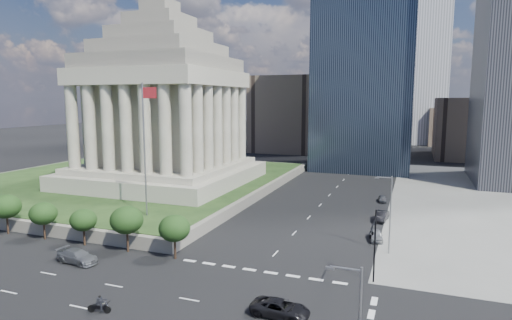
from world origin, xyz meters
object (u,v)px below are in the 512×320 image
at_px(war_memorial, 162,90).
at_px(parked_sedan_mid, 382,216).
at_px(parked_sedan_far, 383,199).
at_px(motorcycle_trail, 99,304).
at_px(traffic_signal_ne, 374,240).
at_px(flagpole, 145,142).
at_px(parked_sedan_near, 376,235).
at_px(suv_grey, 77,256).
at_px(street_lamp_north, 389,210).
at_px(pickup_truck, 280,308).

distance_m(war_memorial, parked_sedan_mid, 50.56).
relative_size(parked_sedan_far, motorcycle_trail, 1.58).
xyz_separation_m(war_memorial, motorcycle_trail, (23.57, -48.19, -20.55)).
distance_m(war_memorial, traffic_signal_ne, 60.00).
distance_m(flagpole, parked_sedan_near, 36.04).
bearing_deg(traffic_signal_ne, parked_sedan_near, 93.53).
bearing_deg(suv_grey, parked_sedan_near, -50.72).
relative_size(flagpole, parked_sedan_far, 5.54).
bearing_deg(motorcycle_trail, suv_grey, 127.51).
bearing_deg(war_memorial, parked_sedan_mid, -9.73).
bearing_deg(parked_sedan_near, suv_grey, -156.57).
relative_size(traffic_signal_ne, suv_grey, 1.46).
relative_size(war_memorial, suv_grey, 7.10).
relative_size(flagpole, parked_sedan_near, 4.73).
relative_size(war_memorial, flagpole, 1.95).
relative_size(parked_sedan_near, motorcycle_trail, 1.85).
bearing_deg(parked_sedan_near, flagpole, -179.40).
bearing_deg(street_lamp_north, traffic_signal_ne, -94.19).
height_order(parked_sedan_mid, motorcycle_trail, motorcycle_trail).
bearing_deg(street_lamp_north, motorcycle_trail, -133.33).
height_order(street_lamp_north, parked_sedan_mid, street_lamp_north).
xyz_separation_m(pickup_truck, parked_sedan_near, (6.18, 24.87, -0.03)).
bearing_deg(suv_grey, parked_sedan_far, -28.94).
bearing_deg(street_lamp_north, flagpole, -178.37).
xyz_separation_m(pickup_truck, parked_sedan_mid, (6.18, 35.17, 0.02)).
bearing_deg(war_memorial, parked_sedan_far, 7.27).
bearing_deg(parked_sedan_mid, parked_sedan_far, 99.69).
relative_size(suv_grey, parked_sedan_near, 1.30).
distance_m(flagpole, suv_grey, 19.63).
relative_size(parked_sedan_near, parked_sedan_mid, 0.90).
height_order(suv_grey, parked_sedan_far, suv_grey).
xyz_separation_m(war_memorial, parked_sedan_far, (44.65, 5.69, -20.79)).
height_order(traffic_signal_ne, parked_sedan_far, traffic_signal_ne).
distance_m(street_lamp_north, parked_sedan_mid, 16.07).
relative_size(street_lamp_north, suv_grey, 1.82).
distance_m(war_memorial, street_lamp_north, 54.92).
xyz_separation_m(war_memorial, suv_grey, (12.73, -39.28, -20.60)).
bearing_deg(street_lamp_north, parked_sedan_mid, 96.86).
xyz_separation_m(flagpole, traffic_signal_ne, (34.33, -10.30, -7.86)).
relative_size(street_lamp_north, parked_sedan_mid, 2.14).
distance_m(traffic_signal_ne, street_lamp_north, 11.34).
bearing_deg(street_lamp_north, pickup_truck, -111.84).
xyz_separation_m(parked_sedan_mid, parked_sedan_far, (-0.85, 13.50, -0.16)).
height_order(flagpole, parked_sedan_near, flagpole).
bearing_deg(motorcycle_trail, war_memorial, 103.01).
distance_m(traffic_signal_ne, suv_grey, 34.42).
height_order(traffic_signal_ne, suv_grey, traffic_signal_ne).
relative_size(suv_grey, motorcycle_trail, 2.40).
height_order(street_lamp_north, suv_grey, street_lamp_north).
bearing_deg(suv_grey, street_lamp_north, -58.39).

